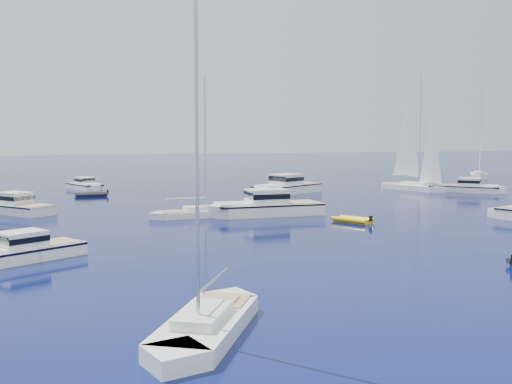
# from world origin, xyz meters

# --- Properties ---
(ground) EXTENTS (400.00, 400.00, 0.00)m
(ground) POSITION_xyz_m (0.00, 0.00, 0.00)
(ground) COLOR #091656
(ground) RESTS_ON ground
(motor_cruiser_left) EXTENTS (8.83, 6.97, 2.30)m
(motor_cruiser_left) POSITION_xyz_m (-22.45, 8.20, 0.00)
(motor_cruiser_left) COLOR white
(motor_cruiser_left) RESTS_ON ground
(motor_cruiser_centre) EXTENTS (12.19, 3.99, 3.18)m
(motor_cruiser_centre) POSITION_xyz_m (-1.82, 23.87, 0.00)
(motor_cruiser_centre) COLOR silver
(motor_cruiser_centre) RESTS_ON ground
(motor_cruiser_far_r) EXTENTS (8.67, 8.24, 2.41)m
(motor_cruiser_far_r) POSITION_xyz_m (31.18, 37.89, 0.00)
(motor_cruiser_far_r) COLOR white
(motor_cruiser_far_r) RESTS_ON ground
(motor_cruiser_far_l) EXTENTS (8.84, 9.65, 2.64)m
(motor_cruiser_far_l) POSITION_xyz_m (-24.60, 32.42, 0.00)
(motor_cruiser_far_l) COLOR silver
(motor_cruiser_far_l) RESTS_ON ground
(motor_cruiser_distant) EXTENTS (12.35, 9.57, 3.20)m
(motor_cruiser_distant) POSITION_xyz_m (7.23, 43.33, 0.00)
(motor_cruiser_distant) COLOR silver
(motor_cruiser_distant) RESTS_ON ground
(motor_cruiser_horizon) EXTENTS (5.61, 8.55, 2.16)m
(motor_cruiser_horizon) POSITION_xyz_m (-17.15, 57.31, 0.00)
(motor_cruiser_horizon) COLOR white
(motor_cruiser_horizon) RESTS_ON ground
(sailboat_fore) EXTENTS (7.15, 10.01, 14.72)m
(sailboat_fore) POSITION_xyz_m (-14.57, -8.56, 0.00)
(sailboat_fore) COLOR silver
(sailboat_fore) RESTS_ON ground
(sailboat_centre) EXTENTS (9.32, 3.08, 13.47)m
(sailboat_centre) POSITION_xyz_m (-8.25, 24.48, 0.00)
(sailboat_centre) COLOR silver
(sailboat_centre) RESTS_ON ground
(sailboat_sails_r) EXTENTS (6.82, 11.20, 16.09)m
(sailboat_sails_r) POSITION_xyz_m (25.56, 43.10, 0.00)
(sailboat_sails_r) COLOR white
(sailboat_sails_r) RESTS_ON ground
(sailboat_sails_far) EXTENTS (8.62, 10.47, 15.96)m
(sailboat_sails_far) POSITION_xyz_m (49.61, 60.91, 0.00)
(sailboat_sails_far) COLOR silver
(sailboat_sails_far) RESTS_ON ground
(tender_yellow) EXTENTS (3.55, 4.13, 0.95)m
(tender_yellow) POSITION_xyz_m (4.07, 17.10, 0.00)
(tender_yellow) COLOR gold
(tender_yellow) RESTS_ON ground
(tender_grey_far) EXTENTS (4.20, 2.51, 0.95)m
(tender_grey_far) POSITION_xyz_m (-16.79, 46.84, 0.00)
(tender_grey_far) COLOR black
(tender_grey_far) RESTS_ON ground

